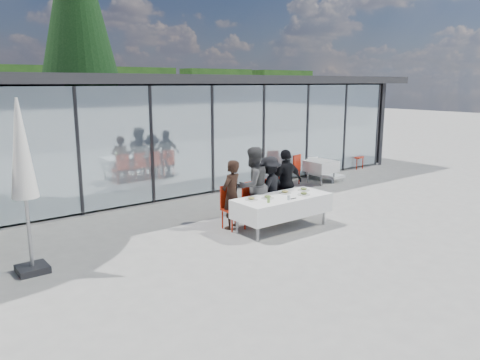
# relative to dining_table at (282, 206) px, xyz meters

# --- Properties ---
(ground) EXTENTS (90.00, 90.00, 0.00)m
(ground) POSITION_rel_dining_table_xyz_m (-0.35, -0.29, -0.54)
(ground) COLOR #9C9A94
(ground) RESTS_ON ground
(pavilion) EXTENTS (14.80, 8.80, 3.44)m
(pavilion) POSITION_rel_dining_table_xyz_m (1.66, 7.88, 1.61)
(pavilion) COLOR gray
(pavilion) RESTS_ON ground
(dining_table) EXTENTS (2.26, 0.96, 0.75)m
(dining_table) POSITION_rel_dining_table_xyz_m (0.00, 0.00, 0.00)
(dining_table) COLOR white
(dining_table) RESTS_ON ground
(diner_a) EXTENTS (0.72, 0.72, 1.56)m
(diner_a) POSITION_rel_dining_table_xyz_m (-0.86, 0.74, 0.24)
(diner_a) COLOR black
(diner_a) RESTS_ON ground
(diner_chair_a) EXTENTS (0.44, 0.44, 0.97)m
(diner_chair_a) POSITION_rel_dining_table_xyz_m (-0.86, 0.75, -0.00)
(diner_chair_a) COLOR red
(diner_chair_a) RESTS_ON ground
(diner_b) EXTENTS (0.92, 0.92, 1.80)m
(diner_b) POSITION_rel_dining_table_xyz_m (-0.24, 0.74, 0.36)
(diner_b) COLOR #494949
(diner_b) RESTS_ON ground
(diner_chair_b) EXTENTS (0.44, 0.44, 0.97)m
(diner_chair_b) POSITION_rel_dining_table_xyz_m (-0.24, 0.75, -0.00)
(diner_chair_b) COLOR red
(diner_chair_b) RESTS_ON ground
(diner_c) EXTENTS (1.26, 1.26, 1.54)m
(diner_c) POSITION_rel_dining_table_xyz_m (0.26, 0.74, 0.23)
(diner_c) COLOR black
(diner_c) RESTS_ON ground
(diner_chair_c) EXTENTS (0.44, 0.44, 0.97)m
(diner_chair_c) POSITION_rel_dining_table_xyz_m (0.26, 0.75, -0.00)
(diner_chair_c) COLOR red
(diner_chair_c) RESTS_ON ground
(diner_d) EXTENTS (1.01, 1.01, 1.65)m
(diner_d) POSITION_rel_dining_table_xyz_m (0.81, 0.74, 0.29)
(diner_d) COLOR black
(diner_d) RESTS_ON ground
(diner_chair_d) EXTENTS (0.44, 0.44, 0.97)m
(diner_chair_d) POSITION_rel_dining_table_xyz_m (0.81, 0.75, -0.00)
(diner_chair_d) COLOR red
(diner_chair_d) RESTS_ON ground
(plate_a) EXTENTS (0.28, 0.28, 0.07)m
(plate_a) POSITION_rel_dining_table_xyz_m (-0.74, 0.18, 0.24)
(plate_a) COLOR silver
(plate_a) RESTS_ON dining_table
(plate_b) EXTENTS (0.28, 0.28, 0.07)m
(plate_b) POSITION_rel_dining_table_xyz_m (-0.37, 0.07, 0.24)
(plate_b) COLOR silver
(plate_b) RESTS_ON dining_table
(plate_c) EXTENTS (0.28, 0.28, 0.07)m
(plate_c) POSITION_rel_dining_table_xyz_m (0.26, 0.19, 0.24)
(plate_c) COLOR silver
(plate_c) RESTS_ON dining_table
(plate_d) EXTENTS (0.28, 0.28, 0.07)m
(plate_d) POSITION_rel_dining_table_xyz_m (0.81, 0.14, 0.24)
(plate_d) COLOR silver
(plate_d) RESTS_ON dining_table
(plate_extra) EXTENTS (0.28, 0.28, 0.07)m
(plate_extra) POSITION_rel_dining_table_xyz_m (0.48, -0.19, 0.24)
(plate_extra) COLOR silver
(plate_extra) RESTS_ON dining_table
(juice_bottle) EXTENTS (0.06, 0.06, 0.15)m
(juice_bottle) POSITION_rel_dining_table_xyz_m (-0.60, -0.22, 0.29)
(juice_bottle) COLOR #88B84C
(juice_bottle) RESTS_ON dining_table
(drinking_glasses) EXTENTS (0.07, 0.07, 0.10)m
(drinking_glasses) POSITION_rel_dining_table_xyz_m (-0.11, -0.32, 0.26)
(drinking_glasses) COLOR silver
(drinking_glasses) RESTS_ON dining_table
(folded_eyeglasses) EXTENTS (0.14, 0.03, 0.01)m
(folded_eyeglasses) POSITION_rel_dining_table_xyz_m (0.05, -0.31, 0.22)
(folded_eyeglasses) COLOR black
(folded_eyeglasses) RESTS_ON dining_table
(spare_table_right) EXTENTS (0.86, 0.86, 0.74)m
(spare_table_right) POSITION_rel_dining_table_xyz_m (4.34, 2.83, 0.02)
(spare_table_right) COLOR white
(spare_table_right) RESTS_ON ground
(spare_chair_a) EXTENTS (0.54, 0.54, 0.97)m
(spare_chair_a) POSITION_rel_dining_table_xyz_m (7.32, 3.87, -0.00)
(spare_chair_a) COLOR red
(spare_chair_a) RESTS_ON ground
(spare_chair_b) EXTENTS (0.54, 0.54, 0.97)m
(spare_chair_b) POSITION_rel_dining_table_xyz_m (3.51, 3.23, -0.00)
(spare_chair_b) COLOR red
(spare_chair_b) RESTS_ON ground
(market_umbrella) EXTENTS (0.50, 0.50, 3.00)m
(market_umbrella) POSITION_rel_dining_table_xyz_m (-5.11, 0.84, 1.43)
(market_umbrella) COLOR black
(market_umbrella) RESTS_ON ground
(lounger) EXTENTS (0.64, 1.35, 0.72)m
(lounger) POSITION_rel_dining_table_xyz_m (4.85, 3.27, -0.28)
(lounger) COLOR white
(lounger) RESTS_ON ground
(conifer_tree) EXTENTS (4.00, 4.00, 10.50)m
(conifer_tree) POSITION_rel_dining_table_xyz_m (0.15, 12.71, 5.45)
(conifer_tree) COLOR #382316
(conifer_tree) RESTS_ON ground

